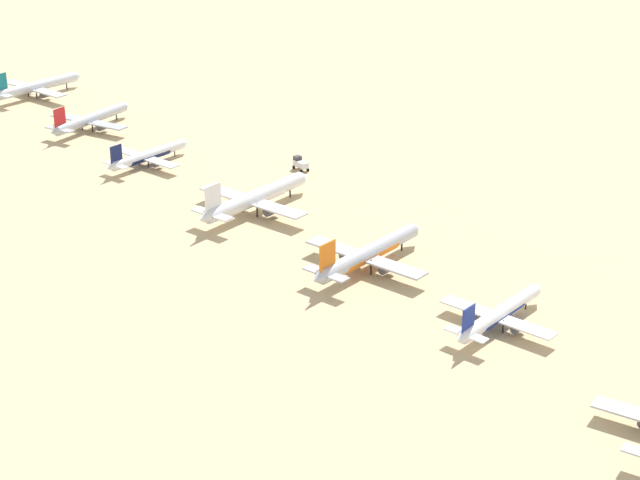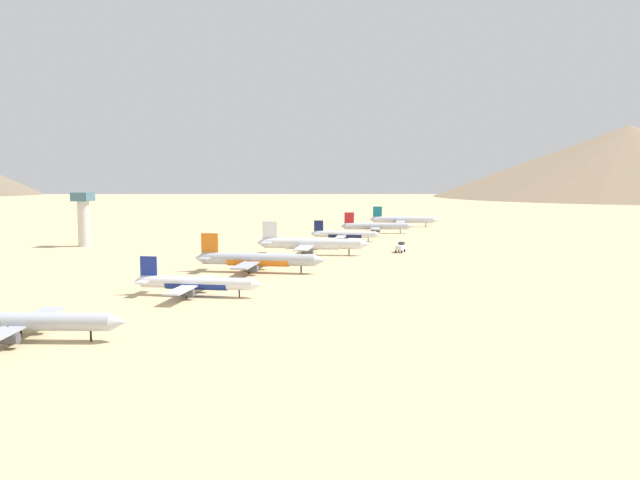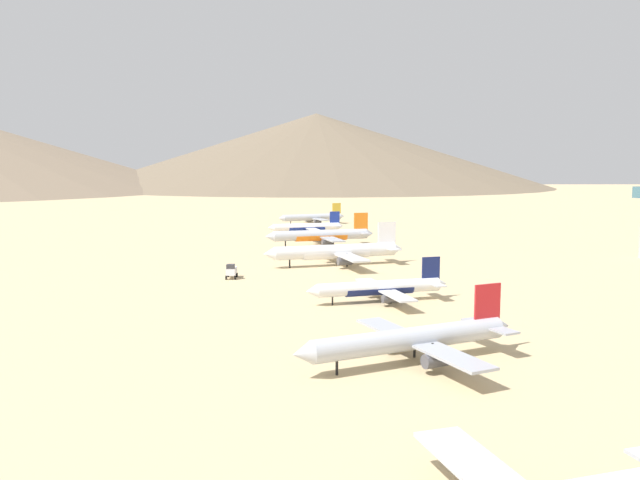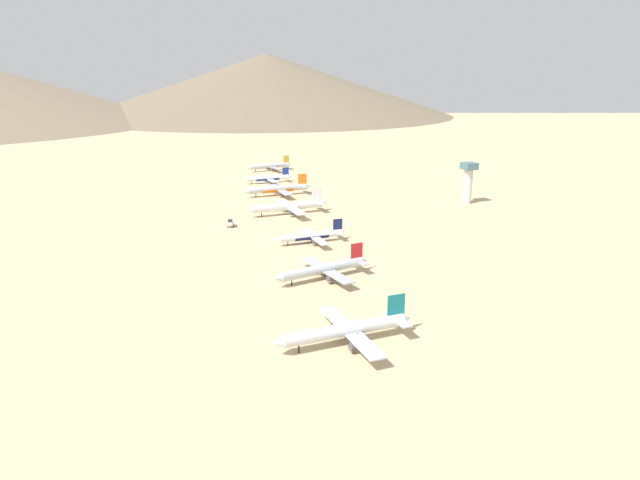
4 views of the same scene
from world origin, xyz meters
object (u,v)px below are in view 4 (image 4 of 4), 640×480
at_px(parked_jet_5, 324,269).
at_px(parked_jet_6, 347,330).
at_px(parked_jet_3, 288,206).
at_px(control_tower, 468,180).
at_px(parked_jet_2, 278,189).
at_px(parked_jet_4, 312,236).
at_px(parked_jet_1, 268,178).
at_px(service_truck, 230,223).
at_px(parked_jet_0, 270,166).

height_order(parked_jet_5, parked_jet_6, parked_jet_6).
bearing_deg(parked_jet_3, control_tower, 172.80).
height_order(parked_jet_2, parked_jet_3, parked_jet_3).
relative_size(parked_jet_2, parked_jet_3, 0.95).
distance_m(parked_jet_5, control_tower, 139.66).
bearing_deg(parked_jet_4, parked_jet_3, -97.03).
bearing_deg(parked_jet_3, parked_jet_6, 78.05).
height_order(parked_jet_1, service_truck, parked_jet_1).
relative_size(parked_jet_4, service_truck, 5.68).
bearing_deg(parked_jet_3, parked_jet_1, -99.08).
relative_size(parked_jet_2, parked_jet_4, 1.27).
relative_size(parked_jet_0, parked_jet_4, 1.11).
relative_size(parked_jet_0, parked_jet_5, 0.96).
xyz_separation_m(parked_jet_0, parked_jet_2, (19.85, 83.92, 0.46)).
bearing_deg(parked_jet_6, parked_jet_4, -104.72).
xyz_separation_m(parked_jet_2, parked_jet_4, (14.63, 94.64, -0.84)).
distance_m(parked_jet_2, control_tower, 106.78).
xyz_separation_m(parked_jet_6, service_truck, (3.57, -123.81, -1.79)).
xyz_separation_m(parked_jet_1, service_truck, (45.86, 96.40, -1.09)).
distance_m(parked_jet_2, parked_jet_4, 95.77).
distance_m(parked_jet_1, parked_jet_4, 134.99).
xyz_separation_m(parked_jet_2, parked_jet_6, (37.39, 181.28, -0.04)).
distance_m(parked_jet_5, parked_jet_6, 47.45).
distance_m(parked_jet_2, parked_jet_6, 185.09).
bearing_deg(control_tower, parked_jet_1, -48.50).
bearing_deg(parked_jet_3, parked_jet_5, 79.37).
distance_m(parked_jet_1, parked_jet_3, 84.65).
distance_m(parked_jet_6, control_tower, 178.01).
height_order(parked_jet_4, parked_jet_5, parked_jet_5).
xyz_separation_m(parked_jet_5, parked_jet_6, (11.90, 45.94, 0.26)).
bearing_deg(parked_jet_6, parked_jet_0, -102.18).
xyz_separation_m(parked_jet_1, control_tower, (-84.92, 96.00, 9.60)).
bearing_deg(parked_jet_0, parked_jet_4, 79.07).
bearing_deg(service_truck, parked_jet_6, 91.65).
distance_m(service_truck, control_tower, 131.22).
bearing_deg(parked_jet_2, parked_jet_6, 78.35).
xyz_separation_m(parked_jet_2, parked_jet_5, (25.49, 135.34, -0.29)).
xyz_separation_m(parked_jet_4, parked_jet_5, (10.86, 40.70, 0.54)).
bearing_deg(parked_jet_1, parked_jet_3, 80.92).
height_order(parked_jet_0, parked_jet_6, parked_jet_6).
distance_m(parked_jet_0, parked_jet_2, 86.23).
distance_m(parked_jet_2, parked_jet_3, 45.45).
distance_m(parked_jet_3, parked_jet_4, 50.37).
relative_size(parked_jet_0, parked_jet_1, 1.08).
distance_m(parked_jet_3, parked_jet_5, 92.27).
bearing_deg(parked_jet_6, parked_jet_3, -101.95).
xyz_separation_m(parked_jet_5, service_truck, (15.47, -77.87, -1.53)).
height_order(parked_jet_3, control_tower, control_tower).
distance_m(parked_jet_0, parked_jet_4, 181.85).
bearing_deg(service_truck, parked_jet_3, -158.48).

